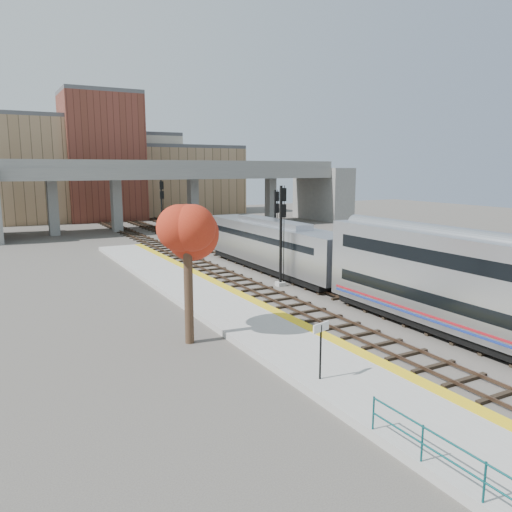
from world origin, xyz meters
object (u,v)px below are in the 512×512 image
locomotive (272,244)px  tree (187,234)px  signal_mast_near (281,237)px  signal_mast_far (162,210)px  signal_mast_mid (275,228)px  car_c (300,231)px  car_a (295,242)px  car_b (290,235)px

locomotive → tree: bearing=-133.5°
locomotive → tree: 18.10m
signal_mast_near → signal_mast_far: 27.25m
signal_mast_mid → car_c: size_ratio=1.56×
tree → signal_mast_mid: bearing=47.9°
car_c → tree: bearing=-140.4°
tree → car_c: size_ratio=1.73×
car_a → car_b: 5.80m
signal_mast_far → car_a: 16.79m
signal_mast_mid → signal_mast_far: (-4.10, 19.53, 0.33)m
signal_mast_far → car_c: 17.35m
car_c → car_b: bearing=-149.3°
signal_mast_far → car_a: (10.79, -12.53, -2.90)m
tree → car_a: (20.96, 22.79, -4.81)m
signal_mast_far → tree: size_ratio=0.97×
signal_mast_near → car_c: signal_mast_near is taller
car_b → locomotive: bearing=-134.3°
car_a → car_b: car_a is taller
signal_mast_far → car_b: 15.59m
locomotive → signal_mast_mid: bearing=55.1°
signal_mast_far → car_b: size_ratio=2.10×
signal_mast_far → tree: 36.81m
signal_mast_near → car_b: size_ratio=2.15×
signal_mast_mid → signal_mast_far: size_ratio=0.93×
car_a → car_b: size_ratio=1.00×
car_a → car_c: car_c is taller
car_a → car_c: bearing=52.7°
car_b → tree: bearing=-137.5°
signal_mast_near → signal_mast_mid: bearing=62.0°
tree → car_c: (26.58, 30.44, -4.77)m
locomotive → signal_mast_near: signal_mast_near is taller
tree → car_b: size_ratio=2.17×
signal_mast_far → car_a: bearing=-49.3°
locomotive → car_c: bearing=50.8°
locomotive → car_c: locomotive is taller
car_b → signal_mast_far: bearing=143.9°
signal_mast_near → signal_mast_far: signal_mast_near is taller
signal_mast_mid → signal_mast_far: bearing=101.9°
locomotive → signal_mast_far: bearing=95.4°
car_a → locomotive: bearing=-132.4°
signal_mast_mid → car_b: bearing=52.5°
car_a → car_c: 9.49m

